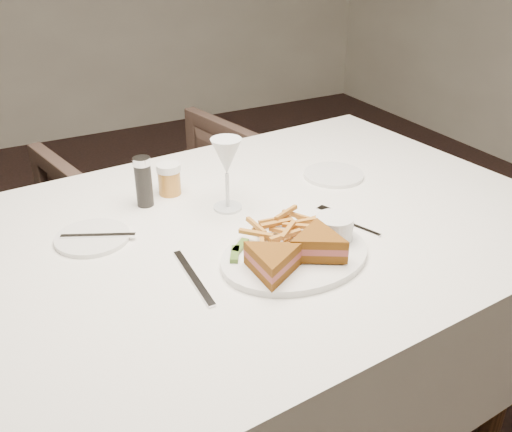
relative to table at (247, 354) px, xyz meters
The scene contains 4 objects.
ground 0.55m from the table, 98.24° to the left, with size 5.00×5.00×0.00m, color black.
table is the anchor object (origin of this frame).
chair_far 0.81m from the table, 83.45° to the left, with size 0.72×0.67×0.74m, color #48352C.
table_setting 0.42m from the table, 80.50° to the right, with size 0.81×0.58×0.18m.
Camera 1 is at (-0.45, -1.40, 1.38)m, focal length 40.00 mm.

